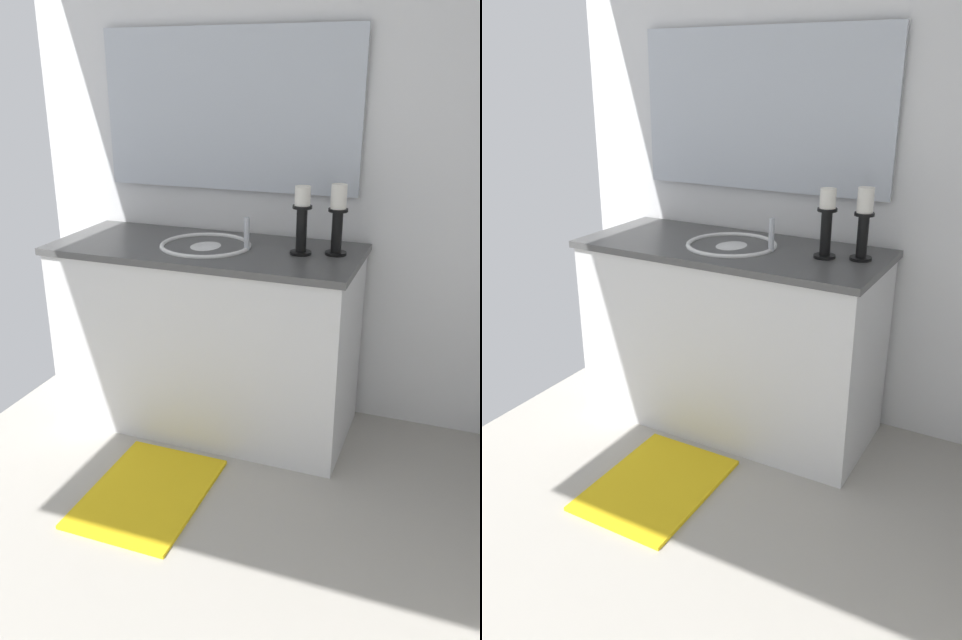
% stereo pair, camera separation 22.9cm
% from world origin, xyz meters
% --- Properties ---
extents(floor, '(2.93, 2.39, 0.02)m').
position_xyz_m(floor, '(0.00, 0.00, -0.01)').
color(floor, '#B2ADA3').
rests_on(floor, ground).
extents(wall_left, '(0.04, 2.39, 2.45)m').
position_xyz_m(wall_left, '(-1.47, 0.00, 1.23)').
color(wall_left, white).
rests_on(wall_left, ground).
extents(vanity_cabinet, '(0.58, 1.36, 0.86)m').
position_xyz_m(vanity_cabinet, '(-1.14, -0.21, 0.43)').
color(vanity_cabinet, silver).
rests_on(vanity_cabinet, ground).
extents(sink_basin, '(0.40, 0.40, 0.24)m').
position_xyz_m(sink_basin, '(-1.14, -0.21, 0.82)').
color(sink_basin, white).
rests_on(sink_basin, vanity_cabinet).
extents(mirror, '(0.02, 1.20, 0.69)m').
position_xyz_m(mirror, '(-1.42, -0.21, 1.40)').
color(mirror, silver).
extents(candle_holder_tall, '(0.09, 0.09, 0.29)m').
position_xyz_m(candle_holder_tall, '(-1.20, 0.35, 1.01)').
color(candle_holder_tall, black).
rests_on(candle_holder_tall, vanity_cabinet).
extents(candle_holder_short, '(0.09, 0.09, 0.28)m').
position_xyz_m(candle_holder_short, '(-1.16, 0.21, 1.01)').
color(candle_holder_short, black).
rests_on(candle_holder_short, vanity_cabinet).
extents(bath_mat, '(0.60, 0.44, 0.02)m').
position_xyz_m(bath_mat, '(-0.52, -0.21, 0.01)').
color(bath_mat, yellow).
rests_on(bath_mat, ground).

